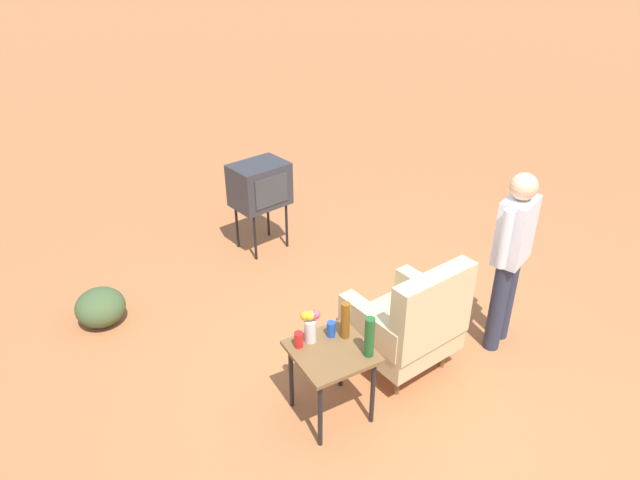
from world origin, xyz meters
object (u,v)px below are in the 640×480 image
side_table (332,360)px  soda_can_red (299,340)px  person_standing (511,252)px  bottle_wine_green (369,337)px  tv_on_stand (260,185)px  soda_can_blue (331,329)px  armchair (410,322)px  bottle_tall_amber (345,320)px  flower_vase (310,324)px

side_table → soda_can_red: bearing=-39.9°
person_standing → bottle_wine_green: size_ratio=5.12×
soda_can_red → tv_on_stand: bearing=-108.3°
soda_can_blue → bottle_wine_green: (-0.12, 0.32, 0.10)m
tv_on_stand → bottle_wine_green: (0.42, 2.78, 0.00)m
armchair → side_table: armchair is taller
bottle_tall_amber → soda_can_red: bottle_tall_amber is taller
bottle_wine_green → soda_can_blue: bearing=-68.8°
bottle_tall_amber → armchair: bearing=-177.3°
soda_can_red → soda_can_blue: bearing=177.6°
side_table → person_standing: bearing=-179.7°
side_table → soda_can_red: (0.19, -0.16, 0.15)m
tv_on_stand → person_standing: person_standing is taller
bottle_tall_amber → soda_can_blue: size_ratio=2.46×
person_standing → tv_on_stand: bearing=-66.8°
tv_on_stand → soda_can_red: bearing=71.7°
bottle_tall_amber → soda_can_blue: bearing=-34.3°
person_standing → soda_can_blue: 1.68m
tv_on_stand → armchair: bearing=94.2°
bottle_tall_amber → soda_can_red: 0.37m
tv_on_stand → soda_can_blue: bearing=77.6°
soda_can_red → bottle_wine_green: size_ratio=0.38×
tv_on_stand → bottle_tall_amber: tv_on_stand is taller
armchair → person_standing: (-0.93, 0.11, 0.44)m
tv_on_stand → flower_vase: 2.54m
armchair → person_standing: bearing=173.4°
soda_can_red → bottle_wine_green: bottle_wine_green is taller
tv_on_stand → bottle_tall_amber: size_ratio=3.43×
soda_can_red → flower_vase: 0.14m
soda_can_blue → soda_can_red: bearing=-2.4°
soda_can_blue → bottle_tall_amber: bearing=145.7°
bottle_tall_amber → bottle_wine_green: 0.26m
soda_can_red → flower_vase: flower_vase is taller
side_table → flower_vase: (0.08, -0.17, 0.24)m
bottle_wine_green → armchair: bearing=-154.4°
side_table → armchair: bearing=-171.8°
armchair → side_table: (0.81, 0.12, 0.04)m
tv_on_stand → flower_vase: (0.70, 2.44, -0.01)m
tv_on_stand → bottle_wine_green: 2.81m
side_table → flower_vase: 0.31m
flower_vase → soda_can_red: bearing=8.2°
side_table → bottle_tall_amber: bearing=-152.5°
soda_can_blue → soda_can_red: (0.27, -0.01, 0.00)m
tv_on_stand → soda_can_blue: size_ratio=8.44×
tv_on_stand → bottle_tall_amber: bearing=79.7°
bottle_wine_green → bottle_tall_amber: bearing=-81.7°
armchair → soda_can_blue: bearing=-2.2°
bottle_wine_green → soda_can_red: bearing=-40.2°
tv_on_stand → flower_vase: tv_on_stand is taller
person_standing → bottle_tall_amber: size_ratio=5.47×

